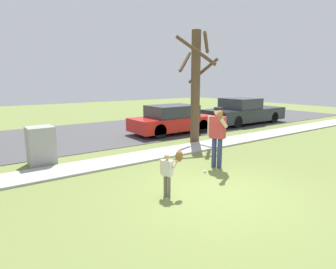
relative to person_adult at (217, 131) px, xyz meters
The scene contains 10 objects.
ground_plane 2.77m from the person_adult, 122.27° to the left, with size 48.00×48.00×0.00m, color olive.
sidewalk_strip 2.84m from the person_adult, 121.11° to the left, with size 36.00×1.20×0.06m, color #A3A39E.
road_surface 7.46m from the person_adult, 100.61° to the left, with size 36.00×6.80×0.02m, color #424244.
person_adult is the anchor object (origin of this frame).
person_child 2.49m from the person_adult, 159.05° to the right, with size 0.52×0.33×1.01m.
baseball 1.22m from the person_adult, 167.13° to the right, with size 0.07×0.07×0.07m, color white.
utility_cabinet 5.25m from the person_adult, 140.66° to the left, with size 0.74×0.70×1.16m, color gray.
street_tree_near 3.84m from the person_adult, 59.09° to the left, with size 1.84×1.88×4.43m.
parked_hatchback_red 5.67m from the person_adult, 66.87° to the left, with size 4.00×1.75×1.33m.
parked_pickup_dark 9.10m from the person_adult, 35.19° to the left, with size 5.20×1.95×1.48m.
Camera 1 is at (-4.47, -4.35, 2.52)m, focal length 30.65 mm.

